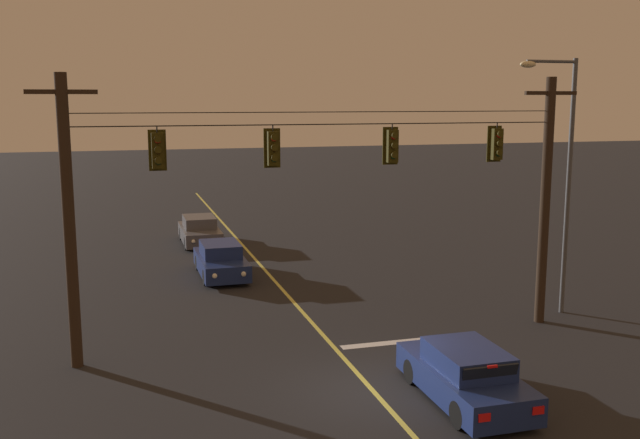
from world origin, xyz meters
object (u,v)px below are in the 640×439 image
traffic_light_left_inner (273,148)px  car_oncoming_lead (221,261)px  traffic_light_centre (392,146)px  traffic_light_right_inner (497,144)px  car_waiting_near_lane (465,376)px  traffic_light_leftmost (158,150)px  car_oncoming_trailing (200,231)px  street_lamp_corner (562,165)px

traffic_light_left_inner → car_oncoming_lead: 10.47m
traffic_light_centre → traffic_light_right_inner: 3.46m
traffic_light_centre → car_oncoming_lead: traffic_light_centre is taller
traffic_light_centre → car_waiting_near_lane: size_ratio=0.28×
traffic_light_leftmost → car_oncoming_trailing: bearing=80.0°
car_waiting_near_lane → car_oncoming_trailing: size_ratio=0.98×
traffic_light_right_inner → car_oncoming_trailing: traffic_light_right_inner is taller
traffic_light_right_inner → car_oncoming_trailing: bearing=114.8°
car_waiting_near_lane → car_oncoming_trailing: 21.40m
traffic_light_leftmost → traffic_light_right_inner: 10.25m
car_waiting_near_lane → street_lamp_corner: size_ratio=0.51×
traffic_light_leftmost → traffic_light_left_inner: size_ratio=1.00×
traffic_light_right_inner → car_waiting_near_lane: bearing=-124.8°
traffic_light_leftmost → street_lamp_corner: (13.12, 0.73, -0.78)m
traffic_light_centre → car_waiting_near_lane: (-0.01, -5.00, -5.22)m
traffic_light_centre → street_lamp_corner: bearing=6.6°
traffic_light_left_inner → traffic_light_centre: size_ratio=1.00×
street_lamp_corner → traffic_light_centre: bearing=-173.4°
car_oncoming_trailing → traffic_light_centre: bearing=-76.2°
traffic_light_right_inner → car_oncoming_lead: bearing=129.0°
traffic_light_left_inner → street_lamp_corner: size_ratio=0.14×
traffic_light_leftmost → traffic_light_right_inner: size_ratio=1.00×
car_oncoming_trailing → street_lamp_corner: size_ratio=0.52×
car_oncoming_trailing → street_lamp_corner: bearing=-56.1°
traffic_light_right_inner → street_lamp_corner: (2.87, 0.73, -0.78)m
car_oncoming_lead → car_oncoming_trailing: 6.97m
traffic_light_right_inner → car_oncoming_lead: (-7.34, 9.07, -5.22)m
traffic_light_right_inner → car_waiting_near_lane: traffic_light_right_inner is taller
traffic_light_left_inner → car_waiting_near_lane: traffic_light_left_inner is taller
car_oncoming_lead → street_lamp_corner: bearing=-39.2°
traffic_light_left_inner → car_waiting_near_lane: 8.07m
traffic_light_right_inner → traffic_light_centre: bearing=180.0°
car_oncoming_trailing → traffic_light_leftmost: bearing=-100.0°
street_lamp_corner → traffic_light_leftmost: bearing=-176.8°
traffic_light_leftmost → traffic_light_right_inner: bearing=0.0°
traffic_light_left_inner → traffic_light_centre: bearing=0.0°
car_waiting_near_lane → traffic_light_centre: bearing=89.9°
traffic_light_leftmost → street_lamp_corner: bearing=3.2°
street_lamp_corner → car_oncoming_lead: bearing=140.8°
traffic_light_centre → car_oncoming_trailing: 17.33m
traffic_light_left_inner → traffic_light_right_inner: size_ratio=1.00×
car_oncoming_lead → street_lamp_corner: (10.21, -8.34, 4.45)m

